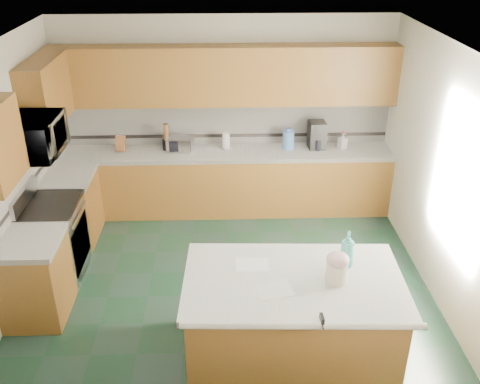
{
  "coord_description": "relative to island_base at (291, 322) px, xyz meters",
  "views": [
    {
      "loc": [
        -0.02,
        -4.84,
        3.77
      ],
      "look_at": [
        0.15,
        0.35,
        1.12
      ],
      "focal_mm": 40.0,
      "sensor_mm": 36.0,
      "label": 1
    }
  ],
  "objects": [
    {
      "name": "wall_right",
      "position": [
        1.73,
        0.98,
        0.92
      ],
      "size": [
        0.04,
        4.6,
        2.7
      ],
      "primitive_type": "cube",
      "color": "white",
      "rests_on": "ground"
    },
    {
      "name": "paper_towel_base",
      "position": [
        -0.57,
        3.08,
        0.5
      ],
      "size": [
        0.15,
        0.15,
        0.01
      ],
      "primitive_type": "cylinder",
      "color": "#B7B7BC",
      "rests_on": "back_countertop"
    },
    {
      "name": "back_accent_band",
      "position": [
        -0.59,
        3.26,
        0.61
      ],
      "size": [
        4.6,
        0.01,
        0.05
      ],
      "primitive_type": "cube",
      "color": "black",
      "rests_on": "back_countertop"
    },
    {
      "name": "island_base",
      "position": [
        0.0,
        0.0,
        0.0
      ],
      "size": [
        1.9,
        1.14,
        0.86
      ],
      "primitive_type": "cube",
      "rotation": [
        0.0,
        0.0,
        -0.04
      ],
      "color": "#593815",
      "rests_on": "ground"
    },
    {
      "name": "wall_back",
      "position": [
        -0.59,
        3.3,
        0.92
      ],
      "size": [
        4.6,
        0.04,
        2.7
      ],
      "primitive_type": "cube",
      "color": "white",
      "rests_on": "ground"
    },
    {
      "name": "left_backsplash",
      "position": [
        -2.87,
        1.53,
        0.81
      ],
      "size": [
        0.02,
        2.3,
        0.63
      ],
      "primitive_type": "cube",
      "color": "silver",
      "rests_on": "wall_left"
    },
    {
      "name": "range_body",
      "position": [
        -2.59,
        1.48,
        0.01
      ],
      "size": [
        0.6,
        0.76,
        0.88
      ],
      "primitive_type": "cube",
      "color": "#B7B7BC",
      "rests_on": "ground"
    },
    {
      "name": "left_base_cab_front",
      "position": [
        -2.59,
        0.74,
        0.0
      ],
      "size": [
        0.6,
        0.72,
        0.86
      ],
      "primitive_type": "cube",
      "color": "#593815",
      "rests_on": "ground"
    },
    {
      "name": "wall_front",
      "position": [
        -0.59,
        -1.34,
        0.92
      ],
      "size": [
        4.6,
        0.04,
        2.7
      ],
      "primitive_type": "cube",
      "color": "white",
      "rests_on": "ground"
    },
    {
      "name": "island_bullnose",
      "position": [
        0.0,
        -0.58,
        0.46
      ],
      "size": [
        1.96,
        0.14,
        0.06
      ],
      "primitive_type": "cylinder",
      "rotation": [
        0.0,
        1.57,
        -0.04
      ],
      "color": "white",
      "rests_on": "island_base"
    },
    {
      "name": "coffee_maker",
      "position": [
        0.69,
        3.06,
        0.68
      ],
      "size": [
        0.24,
        0.26,
        0.38
      ],
      "primitive_type": "cube",
      "rotation": [
        0.0,
        0.0,
        0.06
      ],
      "color": "black",
      "rests_on": "back_countertop"
    },
    {
      "name": "back_base_cab",
      "position": [
        -0.59,
        2.98,
        0.0
      ],
      "size": [
        4.6,
        0.6,
        0.86
      ],
      "primitive_type": "cube",
      "color": "#593815",
      "rests_on": "ground"
    },
    {
      "name": "back_upper_cab",
      "position": [
        -0.59,
        3.11,
        1.51
      ],
      "size": [
        4.6,
        0.33,
        0.78
      ],
      "primitive_type": "cube",
      "color": "#593815",
      "rests_on": "wall_back"
    },
    {
      "name": "water_jug_neck",
      "position": [
        0.29,
        3.04,
        0.77
      ],
      "size": [
        0.07,
        0.07,
        0.04
      ],
      "primitive_type": "cylinder",
      "color": "#5287D3",
      "rests_on": "water_jug"
    },
    {
      "name": "paper_sheet_b",
      "position": [
        -0.36,
        0.23,
        0.49
      ],
      "size": [
        0.31,
        0.23,
        0.0
      ],
      "primitive_type": "cube",
      "rotation": [
        0.0,
        0.0,
        -0.01
      ],
      "color": "white",
      "rests_on": "island_top"
    },
    {
      "name": "island_top",
      "position": [
        -0.0,
        0.0,
        0.46
      ],
      "size": [
        2.01,
        1.24,
        0.06
      ],
      "primitive_type": "cube",
      "rotation": [
        0.0,
        0.0,
        -0.04
      ],
      "color": "white",
      "rests_on": "island_base"
    },
    {
      "name": "treat_jar_knob_end_l",
      "position": [
        0.34,
        -0.04,
        0.76
      ],
      "size": [
        0.04,
        0.04,
        0.04
      ],
      "primitive_type": "sphere",
      "color": "tan",
      "rests_on": "treat_jar_lid"
    },
    {
      "name": "range_backguard",
      "position": [
        -2.85,
        1.48,
        0.59
      ],
      "size": [
        0.06,
        0.76,
        0.18
      ],
      "primitive_type": "cube",
      "color": "#B7B7BC",
      "rests_on": "range_body"
    },
    {
      "name": "clamp_body",
      "position": [
        0.15,
        -0.56,
        0.5
      ],
      "size": [
        0.03,
        0.09,
        0.08
      ],
      "primitive_type": "cube",
      "rotation": [
        0.0,
        0.0,
        0.05
      ],
      "color": "black",
      "rests_on": "island_top"
    },
    {
      "name": "treat_jar_lid",
      "position": [
        0.37,
        -0.04,
        0.71
      ],
      "size": [
        0.2,
        0.2,
        0.13
      ],
      "primitive_type": "ellipsoid",
      "color": "beige",
      "rests_on": "treat_jar"
    },
    {
      "name": "coffee_carafe",
      "position": [
        0.69,
        3.0,
        0.57
      ],
      "size": [
        0.16,
        0.16,
        0.16
      ],
      "primitive_type": "cylinder",
      "color": "black",
      "rests_on": "back_countertop"
    },
    {
      "name": "treat_jar_knob_end_r",
      "position": [
        0.4,
        -0.04,
        0.76
      ],
      "size": [
        0.04,
        0.04,
        0.04
      ],
      "primitive_type": "sphere",
      "color": "tan",
      "rests_on": "treat_jar_lid"
    },
    {
      "name": "soap_bottle_back",
      "position": [
        1.05,
        3.03,
        0.6
      ],
      "size": [
        0.14,
        0.14,
        0.22
      ],
      "primitive_type": "imported",
      "rotation": [
        0.0,
        0.0,
        0.48
      ],
      "color": "white",
      "rests_on": "back_countertop"
    },
    {
      "name": "utensil_crock",
      "position": [
        -1.4,
        3.06,
        0.57
      ],
      "size": [
        0.12,
        0.12,
        0.15
      ],
      "primitive_type": "cylinder",
      "color": "black",
      "rests_on": "back_countertop"
    },
    {
      "name": "range_cooktop",
      "position": [
        -2.59,
        1.48,
        0.47
      ],
      "size": [
        0.62,
        0.78,
        0.04
      ],
      "primitive_type": "cube",
      "color": "black",
      "rests_on": "range_body"
    },
    {
      "name": "ceiling",
      "position": [
        -0.59,
        0.98,
        2.27
      ],
      "size": [
        4.6,
        4.6,
        0.0
      ],
      "primitive_type": "plane",
      "color": "white",
      "rests_on": "ground"
    },
    {
      "name": "paper_sheet_a",
      "position": [
        -0.19,
        -0.16,
        0.49
      ],
      "size": [
        0.36,
        0.31,
        0.0
      ],
      "primitive_type": "cube",
      "rotation": [
        0.0,
        0.0,
        0.25
      ],
      "color": "white",
      "rests_on": "island_top"
    },
    {
      "name": "range_handle",
      "position": [
        -2.27,
        1.48,
        0.35
      ],
      "size": [
        0.02,
        0.66,
        0.02
      ],
      "primitive_type": "cylinder",
      "rotation": [
        1.57,
        0.0,
        0.0
      ],
      "color": "#B7B7BC",
      "rests_on": "range_body"
    },
    {
      "name": "window_light_proxy",
      "position": [
        1.7,
        0.78,
        1.07
      ],
      "size": [
        0.02,
        1.4,
        1.1
      ],
      "primitive_type": "cube",
      "color": "white",
      "rests_on": "wall_right"
    },
    {
      "name": "left_accent_band",
      "position": [
        -2.87,
        1.53,
        0.61
      ],
      "size": [
        0.01,
        2.3,
        0.05
      ],
      "primitive_type": "cube",
      "color": "black",
      "rests_on": "wall_left"
    },
    {
      "name": "clamp_handle",
      "position": [
        0.15,
        -0.61,
        0.48
      ],
      "size": [
        0.01,
        0.06,
        0.01
      ],
      "primitive_type": "cylinder",
      "rotation": [
        1.57,
        0.0,
        0.0
      ],
      "color": "black",
      "rests_on": "island_top"
    },
    {
      "name": "left_counter_front",
      "position": [
        -2.59,
        0.74,
        0.46
      ],
      "size": [
        0.64,
        0.72,
        0.06
      ],
      "primitive_type": "cube",
      "color": "white",
      "rests_on": "left_base_cab_front"
    },
    {
      "name": "left_base_cab_rear",
      "position": [
        -2.59,
        2.27,
        0.0
      ],
      "size": [
        0.6,
        0.82,
        0.86
      ],
      "primitive_type": "cube",
      "color": "#593815",
      "rests_on": "ground"
    },
    {
      "name": "knife_block",
      "position": [
        -2.02,
        3.03,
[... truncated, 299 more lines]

